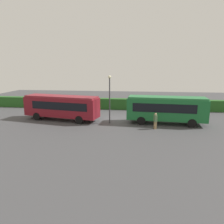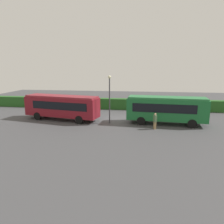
% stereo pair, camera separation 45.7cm
% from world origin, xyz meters
% --- Properties ---
extents(ground_plane, '(64.00, 64.00, 0.00)m').
position_xyz_m(ground_plane, '(0.00, 0.00, 0.00)').
color(ground_plane, '#424244').
extents(bus_maroon, '(9.86, 4.05, 3.11)m').
position_xyz_m(bus_maroon, '(-6.64, -1.49, 1.80)').
color(bus_maroon, maroon).
rests_on(bus_maroon, ground_plane).
extents(bus_green, '(9.31, 3.14, 3.23)m').
position_xyz_m(bus_green, '(6.24, -1.72, 1.86)').
color(bus_green, '#19602D').
rests_on(bus_green, ground_plane).
extents(person_left, '(0.46, 0.53, 1.84)m').
position_xyz_m(person_left, '(-6.80, 1.14, 0.97)').
color(person_left, '#334C8C').
rests_on(person_left, ground_plane).
extents(person_center, '(0.48, 0.48, 1.72)m').
position_xyz_m(person_center, '(-6.36, 2.78, 0.91)').
color(person_center, silver).
rests_on(person_center, ground_plane).
extents(person_right, '(0.36, 0.47, 1.68)m').
position_xyz_m(person_right, '(-2.87, 0.15, 0.88)').
color(person_right, '#334C8C').
rests_on(person_right, ground_plane).
extents(person_far, '(0.40, 0.49, 1.78)m').
position_xyz_m(person_far, '(4.84, -4.03, 0.94)').
color(person_far, olive).
rests_on(person_far, ground_plane).
extents(hedge_row, '(44.00, 1.26, 1.68)m').
position_xyz_m(hedge_row, '(0.00, 6.56, 0.84)').
color(hedge_row, '#255720').
rests_on(hedge_row, ground_plane).
extents(lamppost, '(0.36, 0.36, 5.68)m').
position_xyz_m(lamppost, '(-0.40, -2.24, 3.54)').
color(lamppost, '#38383D').
rests_on(lamppost, ground_plane).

